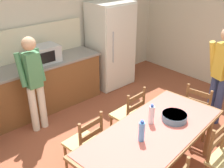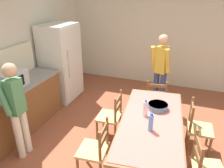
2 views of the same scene
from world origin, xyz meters
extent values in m
plane|color=brown|center=(0.00, 0.00, 0.00)|extent=(8.32, 8.32, 0.00)
cube|color=beige|center=(0.00, 2.66, 1.45)|extent=(6.52, 0.12, 2.90)
cube|color=brown|center=(-0.70, 2.23, 0.45)|extent=(3.36, 0.62, 0.89)
cube|color=gray|center=(-0.70, 2.23, 0.91)|extent=(3.40, 0.66, 0.04)
cube|color=silver|center=(1.52, 2.20, 0.91)|extent=(0.86, 0.68, 1.82)
cube|color=silver|center=(1.52, 1.85, 0.91)|extent=(0.83, 0.02, 1.75)
cylinder|color=#A5AAB2|center=(1.27, 1.83, 1.00)|extent=(0.02, 0.02, 0.64)
cube|color=#B2B7BC|center=(-0.04, 2.21, 1.08)|extent=(0.50, 0.38, 0.30)
cube|color=black|center=(-0.09, 2.01, 1.08)|extent=(0.30, 0.01, 0.19)
cylinder|color=brown|center=(0.96, -0.56, 0.36)|extent=(0.07, 0.07, 0.73)
cylinder|color=brown|center=(0.89, 0.14, 0.36)|extent=(0.07, 0.07, 0.73)
cube|color=brown|center=(0.01, -0.31, 0.75)|extent=(2.13, 1.12, 0.04)
cube|color=#D1665B|center=(0.01, -0.31, 0.77)|extent=(2.05, 1.07, 0.01)
cylinder|color=#4C8ED6|center=(-0.25, -0.34, 0.89)|extent=(0.07, 0.07, 0.24)
cylinder|color=#2D51B2|center=(-0.25, -0.34, 1.03)|extent=(0.04, 0.04, 0.03)
cylinder|color=silver|center=(0.10, -0.19, 0.89)|extent=(0.07, 0.07, 0.24)
cylinder|color=#2D51B2|center=(0.10, -0.19, 1.03)|extent=(0.04, 0.04, 0.03)
cylinder|color=slate|center=(0.37, -0.34, 0.82)|extent=(0.32, 0.32, 0.09)
cylinder|color=slate|center=(0.37, -0.34, 0.85)|extent=(0.31, 0.31, 0.02)
cylinder|color=brown|center=(-0.37, 0.61, 0.21)|extent=(0.04, 0.04, 0.41)
cylinder|color=brown|center=(-0.73, 0.57, 0.21)|extent=(0.04, 0.04, 0.41)
cylinder|color=brown|center=(-0.34, 0.27, 0.21)|extent=(0.04, 0.04, 0.41)
cube|color=tan|center=(-0.53, 0.42, 0.43)|extent=(0.46, 0.44, 0.04)
cylinder|color=brown|center=(-0.34, 0.27, 0.68)|extent=(0.04, 0.04, 0.46)
cylinder|color=brown|center=(-0.69, 0.23, 0.68)|extent=(0.04, 0.04, 0.46)
cube|color=brown|center=(-0.52, 0.25, 0.81)|extent=(0.36, 0.06, 0.07)
cube|color=brown|center=(-0.52, 0.25, 0.66)|extent=(0.36, 0.06, 0.07)
cylinder|color=brown|center=(0.55, 0.70, 0.21)|extent=(0.04, 0.04, 0.41)
cylinder|color=brown|center=(0.19, 0.68, 0.21)|extent=(0.04, 0.04, 0.41)
cylinder|color=brown|center=(0.57, 0.36, 0.21)|extent=(0.04, 0.04, 0.41)
cylinder|color=brown|center=(0.21, 0.34, 0.21)|extent=(0.04, 0.04, 0.41)
cube|color=tan|center=(0.38, 0.52, 0.43)|extent=(0.44, 0.43, 0.04)
cylinder|color=brown|center=(0.57, 0.36, 0.68)|extent=(0.04, 0.04, 0.46)
cylinder|color=brown|center=(0.21, 0.34, 0.68)|extent=(0.04, 0.04, 0.46)
cube|color=brown|center=(0.39, 0.35, 0.81)|extent=(0.36, 0.05, 0.07)
cube|color=brown|center=(0.39, 0.35, 0.66)|extent=(0.36, 0.05, 0.07)
cylinder|color=brown|center=(0.72, -0.86, 0.21)|extent=(0.04, 0.04, 0.41)
cylinder|color=brown|center=(0.36, -0.88, 0.68)|extent=(0.04, 0.04, 0.46)
cube|color=brown|center=(0.54, -0.87, 0.81)|extent=(0.36, 0.04, 0.07)
cube|color=brown|center=(0.54, -0.87, 0.66)|extent=(0.36, 0.04, 0.07)
cylinder|color=brown|center=(1.55, -0.31, 0.21)|extent=(0.04, 0.04, 0.41)
cylinder|color=brown|center=(1.49, 0.04, 0.21)|extent=(0.04, 0.04, 0.41)
cylinder|color=brown|center=(1.22, -0.37, 0.21)|extent=(0.04, 0.04, 0.41)
cylinder|color=brown|center=(1.16, -0.02, 0.21)|extent=(0.04, 0.04, 0.41)
cube|color=tan|center=(1.35, -0.16, 0.43)|extent=(0.46, 0.48, 0.04)
cylinder|color=brown|center=(1.22, -0.37, 0.68)|extent=(0.04, 0.04, 0.46)
cylinder|color=brown|center=(1.16, -0.02, 0.68)|extent=(0.04, 0.04, 0.46)
cube|color=brown|center=(1.19, -0.19, 0.81)|extent=(0.08, 0.36, 0.07)
cube|color=brown|center=(1.19, -0.19, 0.66)|extent=(0.08, 0.36, 0.07)
cylinder|color=silver|center=(-0.62, 1.68, 0.40)|extent=(0.12, 0.12, 0.80)
cylinder|color=silver|center=(-0.46, 1.68, 0.40)|extent=(0.12, 0.12, 0.80)
cube|color=#478456|center=(-0.54, 1.68, 1.08)|extent=(0.22, 0.18, 0.56)
sphere|color=tan|center=(-0.54, 1.68, 1.50)|extent=(0.21, 0.21, 0.21)
cylinder|color=#478456|center=(-0.69, 1.74, 1.10)|extent=(0.09, 0.22, 0.54)
cylinder|color=#478456|center=(-0.38, 1.74, 1.10)|extent=(0.09, 0.22, 0.54)
cylinder|color=navy|center=(1.86, -0.23, 0.42)|extent=(0.13, 0.13, 0.83)
cylinder|color=navy|center=(1.91, -0.07, 0.42)|extent=(0.13, 0.13, 0.83)
cube|color=gold|center=(1.88, -0.15, 1.13)|extent=(0.25, 0.28, 0.59)
cylinder|color=gold|center=(1.87, 0.03, 1.16)|extent=(0.24, 0.16, 0.56)
camera|label=1|loc=(-2.08, -1.90, 2.68)|focal=42.00mm
camera|label=2|loc=(-2.77, -0.70, 2.58)|focal=35.00mm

